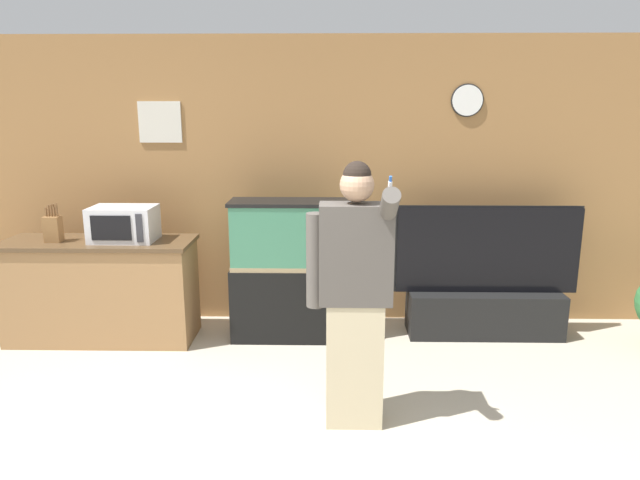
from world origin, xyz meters
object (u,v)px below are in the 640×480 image
knife_block (53,228)px  tv_on_stand (485,298)px  person_standing (354,293)px  microwave (124,224)px  counter_island (102,290)px  aquarium_on_stand (290,270)px

knife_block → tv_on_stand: (3.67, 0.22, -0.66)m
tv_on_stand → person_standing: size_ratio=0.96×
microwave → tv_on_stand: bearing=3.1°
knife_block → person_standing: 2.77m
counter_island → knife_block: 0.65m
microwave → tv_on_stand: (3.10, 0.17, -0.69)m
counter_island → aquarium_on_stand: aquarium_on_stand is taller
knife_block → person_standing: bearing=-27.5°
microwave → tv_on_stand: size_ratio=0.33×
counter_island → person_standing: bearing=-32.1°
knife_block → aquarium_on_stand: (1.97, 0.12, -0.39)m
aquarium_on_stand → tv_on_stand: size_ratio=0.76×
counter_island → tv_on_stand: size_ratio=1.00×
knife_block → tv_on_stand: knife_block is taller
counter_island → microwave: microwave is taller
counter_island → tv_on_stand: (3.34, 0.17, -0.10)m
microwave → knife_block: bearing=-175.0°
tv_on_stand → aquarium_on_stand: bearing=-176.8°
counter_island → knife_block: (-0.34, -0.05, 0.56)m
microwave → aquarium_on_stand: size_ratio=0.43×
aquarium_on_stand → person_standing: 1.51m
tv_on_stand → person_standing: (-1.22, -1.49, 0.54)m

